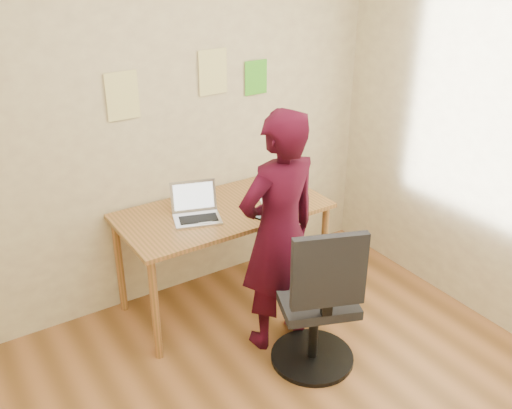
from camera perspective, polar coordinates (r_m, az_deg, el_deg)
room at (r=2.35m, az=5.91°, el=-1.55°), size 3.58×3.58×2.78m
desk at (r=3.86m, az=-3.33°, el=-1.60°), size 1.40×0.70×0.74m
laptop at (r=3.71m, az=-6.03°, el=-0.56°), size 0.36×0.34×0.21m
paper_sheet at (r=3.98m, az=1.71°, el=0.72°), size 0.29×0.33×0.00m
phone at (r=3.71m, az=-0.02°, el=-1.10°), size 0.11×0.15×0.01m
wall_note_left at (r=3.67m, az=-13.21°, el=10.54°), size 0.21×0.00×0.30m
wall_note_mid at (r=3.91m, az=-4.33°, el=13.08°), size 0.21×0.00×0.30m
wall_note_right at (r=4.10m, az=-0.00°, el=12.58°), size 0.18×0.00×0.24m
office_chair at (r=3.41m, az=6.23°, el=-10.37°), size 0.57×0.58×0.99m
person at (r=3.44m, az=2.30°, el=-2.88°), size 0.59×0.40×1.55m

